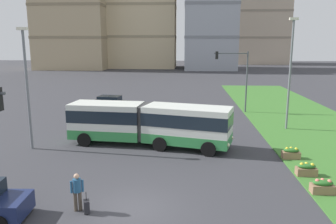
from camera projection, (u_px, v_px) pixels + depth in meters
ground_plane at (133, 209)px, 15.16m from camera, size 260.00×260.00×0.00m
articulated_bus at (149, 123)px, 24.30m from camera, size 11.98×4.73×3.00m
car_black_sedan at (111, 103)px, 37.47m from camera, size 4.60×2.47×1.58m
pedestrian_crossing at (77, 190)px, 14.83m from camera, size 0.55×0.36×1.74m
rolling_suitcase at (87, 206)px, 14.75m from camera, size 0.35×0.42×0.97m
flower_planter_0 at (323, 186)px, 16.54m from camera, size 1.10×0.56×0.74m
flower_planter_1 at (306, 169)px, 18.78m from camera, size 1.10×0.56×0.74m
flower_planter_2 at (291, 153)px, 21.54m from camera, size 1.10×0.56×0.74m
traffic_light_far_right at (237, 71)px, 35.39m from camera, size 3.58×0.28×6.47m
streetlight_left at (27, 84)px, 22.93m from camera, size 0.70×0.28×8.36m
streetlight_median at (290, 70)px, 28.09m from camera, size 0.70×0.28×9.36m
apartment_tower_eastcentre at (262, 13)px, 119.41m from camera, size 17.60×16.19×35.25m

